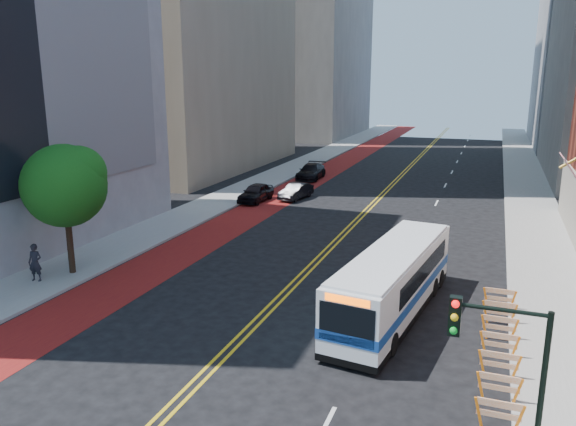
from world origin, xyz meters
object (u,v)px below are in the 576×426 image
at_px(car_c, 311,172).
at_px(street_tree, 66,183).
at_px(car_a, 256,193).
at_px(traffic_signal, 502,365).
at_px(transit_bus, 394,281).
at_px(pedestrian, 35,263).
at_px(car_b, 296,191).

bearing_deg(car_c, street_tree, -98.38).
bearing_deg(car_a, traffic_signal, -55.40).
xyz_separation_m(transit_bus, pedestrian, (-17.37, -2.41, -0.45)).
xyz_separation_m(street_tree, car_b, (4.72, 21.47, -4.25)).
xyz_separation_m(transit_bus, car_c, (-13.45, 30.04, -0.80)).
xyz_separation_m(car_a, car_c, (1.10, 11.38, 0.02)).
distance_m(transit_bus, pedestrian, 17.55).
height_order(traffic_signal, pedestrian, traffic_signal).
distance_m(street_tree, car_a, 19.94).
distance_m(car_a, pedestrian, 21.25).
distance_m(car_a, car_c, 11.44).
bearing_deg(car_b, car_a, -133.85).
bearing_deg(car_b, car_c, 109.73).
relative_size(car_a, car_c, 0.83).
height_order(transit_bus, car_b, transit_bus).
height_order(traffic_signal, car_a, traffic_signal).
bearing_deg(traffic_signal, transit_bus, 111.98).
height_order(transit_bus, car_a, transit_bus).
bearing_deg(car_c, traffic_signal, -69.15).
relative_size(car_b, pedestrian, 2.10).
height_order(car_a, car_c, car_c).
height_order(transit_bus, pedestrian, transit_bus).
xyz_separation_m(traffic_signal, car_c, (-17.61, 40.34, -2.97)).
distance_m(transit_bus, car_b, 23.85).
xyz_separation_m(street_tree, transit_bus, (16.50, 0.75, -3.36)).
relative_size(traffic_signal, car_a, 1.17).
xyz_separation_m(car_b, car_c, (-1.68, 9.32, 0.10)).
distance_m(street_tree, pedestrian, 4.25).
height_order(street_tree, car_c, street_tree).
relative_size(transit_bus, car_a, 2.54).
relative_size(traffic_signal, pedestrian, 2.67).
bearing_deg(car_a, pedestrian, -95.90).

